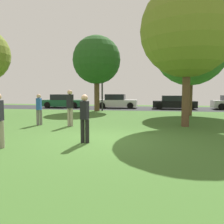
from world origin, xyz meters
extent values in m
plane|color=#3D6628|center=(0.00, 0.00, 0.00)|extent=(44.00, 44.00, 0.00)
cube|color=#28282B|center=(0.00, 16.00, 0.00)|extent=(44.00, 6.40, 0.01)
cylinder|color=brown|center=(-3.17, 11.95, 1.49)|extent=(0.47, 0.47, 2.99)
sphere|color=#23511E|center=(-3.17, 11.95, 4.56)|extent=(4.25, 4.25, 4.25)
cylinder|color=brown|center=(3.41, 3.76, 1.47)|extent=(0.37, 0.37, 2.95)
sphere|color=olive|center=(3.41, 3.76, 4.69)|extent=(4.56, 4.56, 4.56)
cylinder|color=brown|center=(4.44, 9.49, 1.59)|extent=(0.42, 0.42, 3.19)
sphere|color=#38702D|center=(4.44, 9.49, 4.82)|extent=(5.29, 5.29, 5.29)
cylinder|color=gray|center=(-2.69, -1.76, 0.42)|extent=(0.14, 0.14, 0.83)
cylinder|color=slate|center=(-3.90, 2.96, 0.40)|extent=(0.14, 0.14, 0.79)
cylinder|color=slate|center=(-4.05, 2.92, 0.40)|extent=(0.14, 0.14, 0.79)
cube|color=#23519E|center=(-3.98, 2.94, 1.09)|extent=(0.29, 0.36, 0.59)
sphere|color=tan|center=(-3.98, 2.94, 1.49)|extent=(0.21, 0.21, 0.21)
cylinder|color=black|center=(-0.49, -0.63, 0.40)|extent=(0.14, 0.14, 0.80)
cylinder|color=black|center=(-0.33, -0.64, 0.40)|extent=(0.14, 0.14, 0.80)
cube|color=black|center=(-0.41, -0.64, 1.10)|extent=(0.23, 0.33, 0.60)
sphere|color=tan|center=(-0.41, -0.64, 1.51)|extent=(0.22, 0.22, 0.22)
cylinder|color=gray|center=(-2.33, 2.84, 0.45)|extent=(0.14, 0.14, 0.90)
cylinder|color=gray|center=(-2.17, 2.82, 0.45)|extent=(0.14, 0.14, 0.90)
cube|color=black|center=(-2.25, 2.83, 1.23)|extent=(0.27, 0.35, 0.67)
sphere|color=tan|center=(-2.25, 2.83, 1.69)|extent=(0.24, 0.24, 0.24)
cube|color=#195633|center=(-7.86, 15.68, 0.50)|extent=(4.33, 1.87, 0.70)
cube|color=black|center=(-8.07, 15.68, 1.15)|extent=(2.08, 1.64, 0.60)
cylinder|color=black|center=(-6.34, 16.61, 0.32)|extent=(0.64, 0.22, 0.64)
cylinder|color=black|center=(-6.34, 14.74, 0.32)|extent=(0.64, 0.22, 0.64)
cylinder|color=black|center=(-9.37, 16.61, 0.32)|extent=(0.64, 0.22, 0.64)
cylinder|color=black|center=(-9.37, 14.74, 0.32)|extent=(0.64, 0.22, 0.64)
cube|color=white|center=(-1.97, 16.11, 0.51)|extent=(4.23, 1.72, 0.73)
cube|color=black|center=(-2.18, 16.11, 1.18)|extent=(2.03, 1.52, 0.60)
cylinder|color=black|center=(-0.49, 16.97, 0.32)|extent=(0.64, 0.22, 0.64)
cylinder|color=black|center=(-0.49, 15.25, 0.32)|extent=(0.64, 0.22, 0.64)
cylinder|color=black|center=(-3.45, 16.97, 0.32)|extent=(0.64, 0.22, 0.64)
cylinder|color=black|center=(-3.45, 15.25, 0.32)|extent=(0.64, 0.22, 0.64)
cube|color=black|center=(3.91, 15.64, 0.49)|extent=(4.24, 1.80, 0.67)
cube|color=black|center=(3.70, 15.64, 1.09)|extent=(2.03, 1.58, 0.53)
cylinder|color=black|center=(5.40, 16.54, 0.32)|extent=(0.64, 0.22, 0.64)
cylinder|color=black|center=(5.40, 14.74, 0.32)|extent=(0.64, 0.22, 0.64)
cylinder|color=black|center=(2.43, 16.54, 0.32)|extent=(0.64, 0.22, 0.64)
cylinder|color=black|center=(2.43, 14.74, 0.32)|extent=(0.64, 0.22, 0.64)
cylinder|color=black|center=(8.27, 16.85, 0.32)|extent=(0.64, 0.22, 0.64)
cylinder|color=black|center=(8.27, 15.15, 0.32)|extent=(0.64, 0.22, 0.64)
cylinder|color=#2D2D33|center=(-2.73, 12.20, 2.25)|extent=(0.14, 0.14, 4.50)
camera|label=1|loc=(1.83, -7.82, 1.70)|focal=36.21mm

